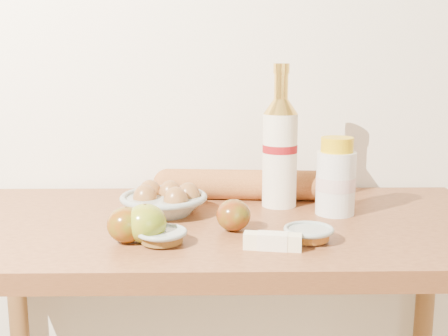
{
  "coord_description": "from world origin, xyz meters",
  "views": [
    {
      "loc": [
        -0.02,
        0.02,
        1.24
      ],
      "look_at": [
        0.0,
        1.15,
        1.02
      ],
      "focal_mm": 45.0,
      "sensor_mm": 36.0,
      "label": 1
    }
  ],
  "objects_px": {
    "table": "(224,274)",
    "bourbon_bottle": "(280,149)",
    "egg_bowl": "(165,201)",
    "baguette": "(242,185)",
    "cream_bottle": "(336,179)"
  },
  "relations": [
    {
      "from": "table",
      "to": "bourbon_bottle",
      "type": "xyz_separation_m",
      "value": [
        0.13,
        0.12,
        0.26
      ]
    },
    {
      "from": "table",
      "to": "bourbon_bottle",
      "type": "height_order",
      "value": "bourbon_bottle"
    },
    {
      "from": "bourbon_bottle",
      "to": "table",
      "type": "bearing_deg",
      "value": -144.23
    },
    {
      "from": "table",
      "to": "egg_bowl",
      "type": "height_order",
      "value": "egg_bowl"
    },
    {
      "from": "baguette",
      "to": "bourbon_bottle",
      "type": "bearing_deg",
      "value": -32.48
    },
    {
      "from": "cream_bottle",
      "to": "egg_bowl",
      "type": "bearing_deg",
      "value": -175.34
    },
    {
      "from": "bourbon_bottle",
      "to": "baguette",
      "type": "xyz_separation_m",
      "value": [
        -0.08,
        0.06,
        -0.1
      ]
    },
    {
      "from": "table",
      "to": "cream_bottle",
      "type": "distance_m",
      "value": 0.32
    },
    {
      "from": "bourbon_bottle",
      "to": "baguette",
      "type": "distance_m",
      "value": 0.14
    },
    {
      "from": "table",
      "to": "bourbon_bottle",
      "type": "relative_size",
      "value": 3.63
    },
    {
      "from": "table",
      "to": "baguette",
      "type": "xyz_separation_m",
      "value": [
        0.05,
        0.18,
        0.16
      ]
    },
    {
      "from": "cream_bottle",
      "to": "egg_bowl",
      "type": "xyz_separation_m",
      "value": [
        -0.38,
        0.01,
        -0.05
      ]
    },
    {
      "from": "table",
      "to": "baguette",
      "type": "distance_m",
      "value": 0.25
    },
    {
      "from": "table",
      "to": "baguette",
      "type": "height_order",
      "value": "baguette"
    },
    {
      "from": "egg_bowl",
      "to": "cream_bottle",
      "type": "bearing_deg",
      "value": -1.33
    }
  ]
}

